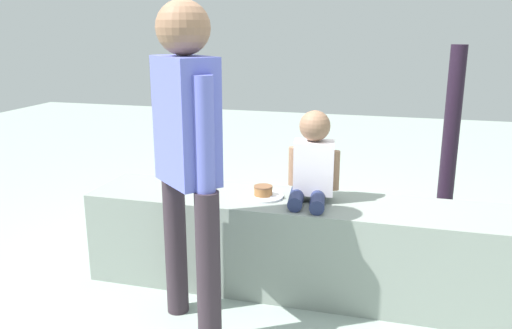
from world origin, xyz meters
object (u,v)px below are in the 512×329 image
object	(u,v)px
child_seated	(313,162)
adult_standing	(187,142)
gift_bag	(291,230)
cake_box_white	(308,224)
cake_plate	(263,194)
water_bottle_near_gift	(386,219)
party_cup_red	(442,255)
handbag_black_leather	(201,200)

from	to	relation	value
child_seated	adult_standing	world-z (taller)	adult_standing
child_seated	gift_bag	bearing A→B (deg)	114.25
gift_bag	cake_box_white	world-z (taller)	gift_bag
cake_plate	gift_bag	world-z (taller)	cake_plate
gift_bag	water_bottle_near_gift	bearing A→B (deg)	41.27
child_seated	adult_standing	bearing A→B (deg)	-132.01
gift_bag	party_cup_red	size ratio (longest dim) A/B	3.23
child_seated	party_cup_red	xyz separation A→B (m)	(0.74, 0.53, -0.67)
cake_plate	party_cup_red	world-z (taller)	cake_plate
gift_bag	water_bottle_near_gift	xyz separation A→B (m)	(0.58, 0.51, -0.05)
child_seated	cake_box_white	bearing A→B (deg)	100.71
child_seated	party_cup_red	world-z (taller)	child_seated
cake_plate	party_cup_red	bearing A→B (deg)	28.52
adult_standing	water_bottle_near_gift	distance (m)	1.91
water_bottle_near_gift	cake_box_white	world-z (taller)	water_bottle_near_gift
water_bottle_near_gift	gift_bag	bearing A→B (deg)	-138.73
child_seated	cake_box_white	xyz separation A→B (m)	(-0.15, 0.80, -0.66)
cake_plate	party_cup_red	size ratio (longest dim) A/B	2.22
handbag_black_leather	water_bottle_near_gift	bearing A→B (deg)	-0.80
adult_standing	handbag_black_leather	world-z (taller)	adult_standing
water_bottle_near_gift	party_cup_red	xyz separation A→B (m)	(0.36, -0.43, -0.04)
adult_standing	handbag_black_leather	xyz separation A→B (m)	(-0.55, 1.51, -0.82)
cake_plate	water_bottle_near_gift	world-z (taller)	cake_plate
water_bottle_near_gift	cake_box_white	distance (m)	0.56
water_bottle_near_gift	cake_box_white	bearing A→B (deg)	-162.68
adult_standing	cake_box_white	xyz separation A→B (m)	(0.33, 1.33, -0.86)
gift_bag	handbag_black_leather	world-z (taller)	gift_bag
cake_plate	cake_box_white	bearing A→B (deg)	81.94
gift_bag	party_cup_red	world-z (taller)	gift_bag
water_bottle_near_gift	handbag_black_leather	xyz separation A→B (m)	(-1.41, 0.02, 0.01)
child_seated	water_bottle_near_gift	distance (m)	1.21
gift_bag	water_bottle_near_gift	world-z (taller)	gift_bag
adult_standing	party_cup_red	size ratio (longest dim) A/B	15.07
cake_box_white	handbag_black_leather	xyz separation A→B (m)	(-0.88, 0.19, 0.04)
adult_standing	gift_bag	size ratio (longest dim) A/B	4.67
water_bottle_near_gift	party_cup_red	bearing A→B (deg)	-50.27
child_seated	gift_bag	size ratio (longest dim) A/B	1.48
gift_bag	child_seated	bearing A→B (deg)	-65.75
cake_plate	handbag_black_leather	world-z (taller)	cake_plate
child_seated	handbag_black_leather	world-z (taller)	child_seated
child_seated	adult_standing	distance (m)	0.74
adult_standing	party_cup_red	xyz separation A→B (m)	(1.22, 1.06, -0.87)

